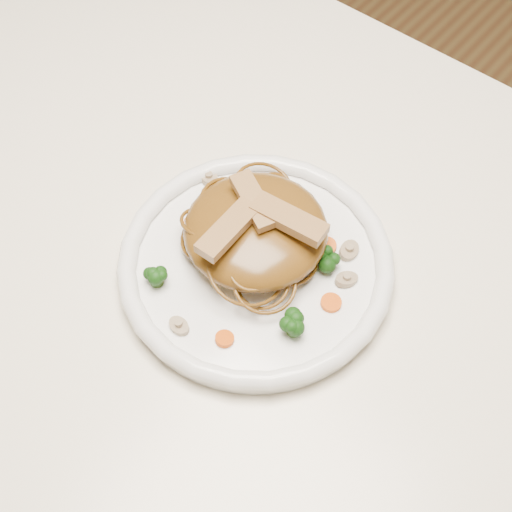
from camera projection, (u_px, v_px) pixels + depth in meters
The scene contains 20 objects.
ground at pixel (254, 467), 1.41m from camera, with size 4.00×4.00×0.00m, color brown.
table at pixel (252, 297), 0.87m from camera, with size 1.20×0.80×0.75m.
plate at pixel (256, 268), 0.76m from camera, with size 0.28×0.28×0.02m, color white.
noodle_mound at pixel (256, 230), 0.75m from camera, with size 0.15×0.15×0.05m, color brown.
chicken_a at pixel (289, 219), 0.71m from camera, with size 0.08×0.03×0.01m, color #A17D4C.
chicken_b at pixel (254, 201), 0.73m from camera, with size 0.07×0.02×0.01m, color #A17D4C.
chicken_c at pixel (228, 229), 0.71m from camera, with size 0.08×0.02×0.01m, color #A17D4C.
broccoli_0 at pixel (326, 260), 0.74m from camera, with size 0.02×0.02×0.03m, color #15440E, non-canonical shape.
broccoli_1 at pixel (215, 198), 0.79m from camera, with size 0.03×0.03×0.03m, color #15440E, non-canonical shape.
broccoli_2 at pixel (155, 274), 0.73m from camera, with size 0.03×0.03×0.03m, color #15440E, non-canonical shape.
broccoli_3 at pixel (294, 324), 0.70m from camera, with size 0.03×0.03×0.03m, color #15440E, non-canonical shape.
carrot_0 at pixel (327, 246), 0.77m from camera, with size 0.02×0.02×0.01m, color #EB5908.
carrot_1 at pixel (192, 224), 0.78m from camera, with size 0.02×0.02×0.01m, color #EB5908.
carrot_2 at pixel (331, 303), 0.73m from camera, with size 0.02×0.02×0.01m, color #EB5908.
carrot_3 at pixel (267, 188), 0.81m from camera, with size 0.02×0.02×0.01m, color #EB5908.
carrot_4 at pixel (225, 339), 0.71m from camera, with size 0.02×0.02×0.01m, color #EB5908.
mushroom_0 at pixel (179, 326), 0.71m from camera, with size 0.02×0.02×0.01m, color tan.
mushroom_1 at pixel (346, 279), 0.74m from camera, with size 0.03×0.03×0.01m, color tan.
mushroom_2 at pixel (209, 178), 0.82m from camera, with size 0.03×0.03×0.01m, color tan.
mushroom_3 at pixel (349, 251), 0.76m from camera, with size 0.03×0.03×0.01m, color tan.
Camera 1 is at (0.28, -0.34, 1.40)m, focal length 51.23 mm.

